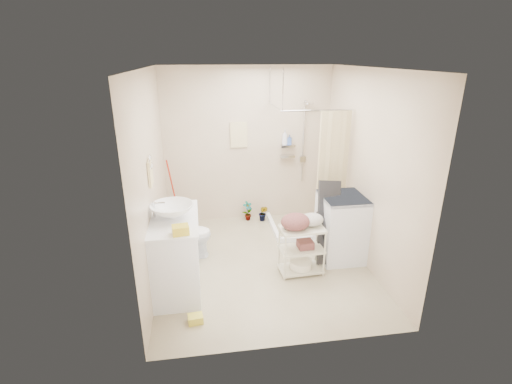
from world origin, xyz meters
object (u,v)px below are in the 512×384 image
(washing_machine, at_px, (343,227))
(toilet, at_px, (187,235))
(laundry_rack, at_px, (302,246))
(vanity, at_px, (175,254))

(washing_machine, bearing_deg, toilet, 171.18)
(washing_machine, distance_m, laundry_rack, 0.75)
(toilet, height_order, laundry_rack, laundry_rack)
(toilet, relative_size, laundry_rack, 0.88)
(washing_machine, relative_size, laundry_rack, 1.19)
(vanity, xyz_separation_m, washing_machine, (2.30, 0.43, -0.01))
(vanity, bearing_deg, washing_machine, 9.67)
(washing_machine, bearing_deg, vanity, -169.43)
(toilet, xyz_separation_m, washing_machine, (2.18, -0.34, 0.12))
(toilet, bearing_deg, laundry_rack, -113.53)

